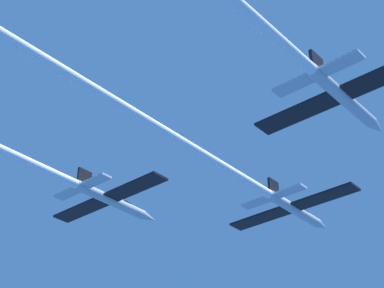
{
  "coord_description": "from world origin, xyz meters",
  "views": [
    {
      "loc": [
        41.44,
        -69.72,
        -38.85
      ],
      "look_at": [
        -0.1,
        -21.75,
        0.11
      ],
      "focal_mm": 59.31,
      "sensor_mm": 36.0,
      "label": 1
    }
  ],
  "objects": [
    {
      "name": "jet_left_wing",
      "position": [
        -17.96,
        -33.09,
        -0.04
      ],
      "size": [
        20.08,
        56.75,
        3.33
      ],
      "color": "#B2BAC6"
    },
    {
      "name": "jet_lead",
      "position": [
        -0.62,
        -16.86,
        0.03
      ],
      "size": [
        20.08,
        62.92,
        3.33
      ],
      "color": "#B2BAC6"
    }
  ]
}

